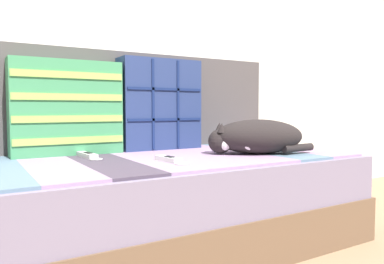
# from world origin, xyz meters

# --- Properties ---
(ground_plane) EXTENTS (14.00, 14.00, 0.00)m
(ground_plane) POSITION_xyz_m (0.00, 0.00, 0.00)
(ground_plane) COLOR #937556
(couch) EXTENTS (1.81, 0.90, 0.39)m
(couch) POSITION_xyz_m (0.00, 0.10, 0.19)
(couch) COLOR brown
(couch) RESTS_ON ground_plane
(sofa_backrest) EXTENTS (1.77, 0.14, 0.48)m
(sofa_backrest) POSITION_xyz_m (0.00, 0.48, 0.62)
(sofa_backrest) COLOR #474242
(sofa_backrest) RESTS_ON couch
(throw_pillow_quilted) EXTENTS (0.40, 0.14, 0.44)m
(throw_pillow_quilted) POSITION_xyz_m (0.18, 0.33, 0.60)
(throw_pillow_quilted) COLOR navy
(throw_pillow_quilted) RESTS_ON couch
(throw_pillow_striped) EXTENTS (0.46, 0.14, 0.40)m
(throw_pillow_striped) POSITION_xyz_m (-0.26, 0.33, 0.59)
(throw_pillow_striped) COLOR #3D8956
(throw_pillow_striped) RESTS_ON couch
(sleeping_cat) EXTENTS (0.46, 0.35, 0.15)m
(sleeping_cat) POSITION_xyz_m (0.45, -0.07, 0.46)
(sleeping_cat) COLOR black
(sleeping_cat) RESTS_ON couch
(game_remote_near) EXTENTS (0.06, 0.20, 0.02)m
(game_remote_near) POSITION_xyz_m (-0.21, 0.19, 0.39)
(game_remote_near) COLOR white
(game_remote_near) RESTS_ON couch
(game_remote_far) EXTENTS (0.06, 0.19, 0.02)m
(game_remote_far) POSITION_xyz_m (0.01, -0.09, 0.39)
(game_remote_far) COLOR white
(game_remote_far) RESTS_ON couch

